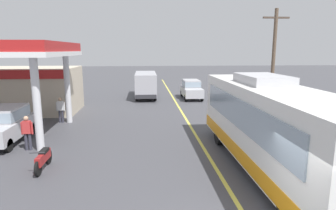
% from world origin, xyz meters
% --- Properties ---
extents(ground, '(120.00, 120.00, 0.00)m').
position_xyz_m(ground, '(0.00, 20.00, 0.00)').
color(ground, '#424247').
extents(lane_divider_stripe, '(0.16, 50.00, 0.01)m').
position_xyz_m(lane_divider_stripe, '(0.00, 15.00, 0.00)').
color(lane_divider_stripe, '#D8CC4C').
rests_on(lane_divider_stripe, ground).
extents(coach_bus_main, '(2.60, 11.04, 3.69)m').
position_xyz_m(coach_bus_main, '(1.99, 4.34, 1.72)').
color(coach_bus_main, white).
rests_on(coach_bus_main, ground).
extents(gas_station_roadside, '(9.10, 11.95, 5.10)m').
position_xyz_m(gas_station_roadside, '(-11.47, 14.34, 2.63)').
color(gas_station_roadside, '#B21E1E').
rests_on(gas_station_roadside, ground).
extents(car_at_pump, '(1.70, 4.20, 1.82)m').
position_xyz_m(car_at_pump, '(-9.94, 8.90, 1.01)').
color(car_at_pump, '#B2B2B7').
rests_on(car_at_pump, ground).
extents(minibus_opposing_lane, '(2.04, 6.13, 2.44)m').
position_xyz_m(minibus_opposing_lane, '(-2.71, 22.64, 1.47)').
color(minibus_opposing_lane, '#A5A5AD').
rests_on(minibus_opposing_lane, ground).
extents(motorcycle_parked_forecourt, '(0.55, 1.80, 0.92)m').
position_xyz_m(motorcycle_parked_forecourt, '(-6.86, 5.13, 0.44)').
color(motorcycle_parked_forecourt, black).
rests_on(motorcycle_parked_forecourt, ground).
extents(pedestrian_near_pump, '(0.55, 0.22, 1.66)m').
position_xyz_m(pedestrian_near_pump, '(-8.29, 12.83, 0.93)').
color(pedestrian_near_pump, '#33333F').
rests_on(pedestrian_near_pump, ground).
extents(pedestrian_by_shop, '(0.55, 0.22, 1.66)m').
position_xyz_m(pedestrian_by_shop, '(-8.35, 7.51, 0.93)').
color(pedestrian_by_shop, '#33333F').
rests_on(pedestrian_by_shop, ground).
extents(car_trailing_behind_bus, '(1.70, 4.20, 1.82)m').
position_xyz_m(car_trailing_behind_bus, '(1.72, 21.55, 1.01)').
color(car_trailing_behind_bus, '#B2B2B7').
rests_on(car_trailing_behind_bus, ground).
extents(utility_pole_roadside, '(1.80, 0.24, 7.39)m').
position_xyz_m(utility_pole_roadside, '(5.97, 13.15, 3.87)').
color(utility_pole_roadside, brown).
rests_on(utility_pole_roadside, ground).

